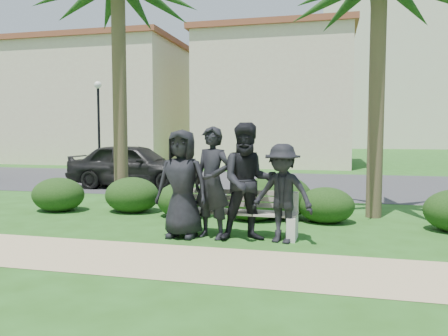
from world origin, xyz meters
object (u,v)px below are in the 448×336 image
at_px(park_bench, 234,216).
at_px(man_b, 212,183).
at_px(street_lamp, 98,109).
at_px(man_d, 282,193).
at_px(man_a, 182,184).
at_px(man_c, 248,182).
at_px(car_a, 134,165).

xyz_separation_m(park_bench, man_b, (-0.31, -0.27, 0.59)).
height_order(street_lamp, man_d, street_lamp).
bearing_deg(park_bench, man_a, -157.22).
distance_m(park_bench, man_d, 1.01).
xyz_separation_m(park_bench, man_c, (0.29, -0.28, 0.62)).
distance_m(man_a, man_d, 1.68).
bearing_deg(man_a, park_bench, 22.64).
xyz_separation_m(park_bench, man_d, (0.85, -0.29, 0.45)).
bearing_deg(man_a, man_b, 6.91).
xyz_separation_m(man_c, man_d, (0.55, -0.01, -0.17)).
height_order(man_a, man_c, man_c).
xyz_separation_m(street_lamp, car_a, (4.82, -6.34, -2.22)).
bearing_deg(man_b, car_a, 144.21).
bearing_deg(man_d, park_bench, 176.61).
distance_m(man_c, car_a, 7.78).
relative_size(man_c, car_a, 0.46).
distance_m(man_a, man_b, 0.51).
bearing_deg(man_b, man_c, 18.20).
bearing_deg(man_c, man_d, -19.23).
bearing_deg(man_c, car_a, 110.95).
height_order(man_b, man_c, man_c).
bearing_deg(park_bench, man_d, -17.36).
bearing_deg(man_d, man_b, -165.47).
distance_m(street_lamp, man_d, 16.24).
relative_size(man_b, man_d, 1.18).
relative_size(street_lamp, park_bench, 1.99).
distance_m(street_lamp, man_b, 15.50).
height_order(man_a, car_a, man_a).
bearing_deg(street_lamp, man_c, -51.99).
xyz_separation_m(man_a, man_b, (0.51, 0.05, 0.02)).
bearing_deg(street_lamp, park_bench, -52.22).
relative_size(man_d, car_a, 0.38).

